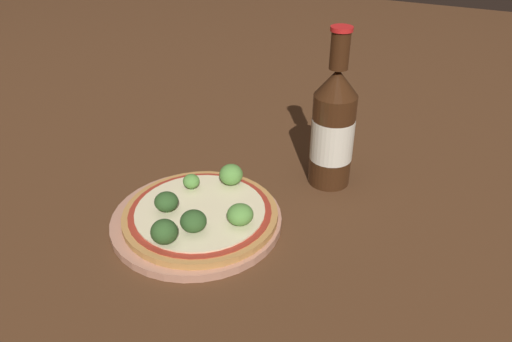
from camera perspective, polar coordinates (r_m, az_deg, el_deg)
ground_plane at (r=0.73m, az=-4.89°, el=-5.46°), size 3.00×3.00×0.00m
plate at (r=0.72m, az=-6.78°, el=-5.57°), size 0.24×0.24×0.01m
pizza at (r=0.71m, az=-6.37°, el=-4.84°), size 0.22×0.22×0.01m
broccoli_floret_0 at (r=0.65m, az=-10.46°, el=-6.85°), size 0.03×0.03×0.03m
broccoli_floret_1 at (r=0.67m, az=-1.82°, el=-5.00°), size 0.04×0.04×0.03m
broccoli_floret_2 at (r=0.75m, az=-2.73°, el=-0.44°), size 0.04×0.04×0.03m
broccoli_floret_3 at (r=0.66m, az=-7.17°, el=-5.70°), size 0.03×0.03×0.03m
broccoli_floret_4 at (r=0.70m, az=-10.21°, el=-3.47°), size 0.03×0.03×0.03m
broccoli_floret_5 at (r=0.74m, az=-7.41°, el=-1.18°), size 0.02×0.02×0.02m
beer_bottle at (r=0.77m, az=8.79°, el=4.88°), size 0.07×0.07×0.25m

